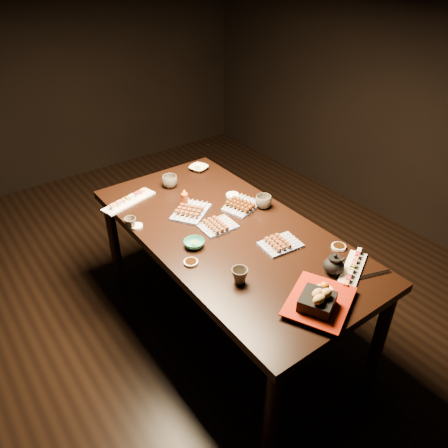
{
  "coord_description": "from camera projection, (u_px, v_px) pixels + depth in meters",
  "views": [
    {
      "loc": [
        -1.21,
        -1.85,
        2.17
      ],
      "look_at": [
        0.04,
        -0.16,
        0.77
      ],
      "focal_mm": 35.0,
      "sensor_mm": 36.0,
      "label": 1
    }
  ],
  "objects": [
    {
      "name": "condiment_bottle",
      "position": [
        185.0,
        198.0,
        2.69
      ],
      "size": [
        0.05,
        0.05,
        0.13
      ],
      "primitive_type": "cylinder",
      "rotation": [
        0.0,
        0.0,
        -0.09
      ],
      "color": "maroon",
      "rests_on": "dining_table"
    },
    {
      "name": "edamame_bowl_green",
      "position": [
        194.0,
        244.0,
        2.38
      ],
      "size": [
        0.14,
        0.14,
        0.04
      ],
      "primitive_type": "imported",
      "rotation": [
        0.0,
        0.0,
        -0.22
      ],
      "color": "#2E8C75",
      "rests_on": "dining_table"
    },
    {
      "name": "sauce_dish_se",
      "position": [
        339.0,
        247.0,
        2.37
      ],
      "size": [
        0.08,
        0.08,
        0.01
      ],
      "primitive_type": "cylinder",
      "rotation": [
        0.0,
        0.0,
        0.02
      ],
      "color": "white",
      "rests_on": "dining_table"
    },
    {
      "name": "teacup_near_left",
      "position": [
        240.0,
        276.0,
        2.12
      ],
      "size": [
        0.09,
        0.09,
        0.08
      ],
      "primitive_type": "imported",
      "rotation": [
        0.0,
        0.0,
        0.04
      ],
      "color": "#4F473D",
      "rests_on": "dining_table"
    },
    {
      "name": "yakitori_plate_right",
      "position": [
        281.0,
        242.0,
        2.37
      ],
      "size": [
        0.23,
        0.18,
        0.05
      ],
      "primitive_type": null,
      "rotation": [
        0.0,
        0.0,
        -0.11
      ],
      "color": "#828EB6",
      "rests_on": "dining_table"
    },
    {
      "name": "edamame_bowl_cream",
      "position": [
        199.0,
        168.0,
        3.15
      ],
      "size": [
        0.16,
        0.16,
        0.03
      ],
      "primitive_type": "imported",
      "rotation": [
        0.0,
        0.0,
        0.37
      ],
      "color": "#F8F2CB",
      "rests_on": "dining_table"
    },
    {
      "name": "ground",
      "position": [
        206.0,
        308.0,
        3.04
      ],
      "size": [
        5.0,
        5.0,
        0.0
      ],
      "primitive_type": "plane",
      "color": "black",
      "rests_on": "ground"
    },
    {
      "name": "teacup_mid_right",
      "position": [
        263.0,
        202.0,
        2.7
      ],
      "size": [
        0.12,
        0.12,
        0.08
      ],
      "primitive_type": "imported",
      "rotation": [
        0.0,
        0.0,
        -0.24
      ],
      "color": "#4F473D",
      "rests_on": "dining_table"
    },
    {
      "name": "sauce_dish_east",
      "position": [
        233.0,
        195.0,
        2.84
      ],
      "size": [
        0.09,
        0.09,
        0.01
      ],
      "primitive_type": "cylinder",
      "rotation": [
        0.0,
        0.0,
        0.11
      ],
      "color": "white",
      "rests_on": "dining_table"
    },
    {
      "name": "yakitori_plate_center",
      "position": [
        218.0,
        224.0,
        2.52
      ],
      "size": [
        0.21,
        0.15,
        0.05
      ],
      "primitive_type": null,
      "rotation": [
        0.0,
        0.0,
        -0.04
      ],
      "color": "#828EB6",
      "rests_on": "dining_table"
    },
    {
      "name": "tempura_tray",
      "position": [
        320.0,
        295.0,
        1.97
      ],
      "size": [
        0.42,
        0.39,
        0.12
      ],
      "primitive_type": null,
      "rotation": [
        0.0,
        0.0,
        0.46
      ],
      "color": "black",
      "rests_on": "dining_table"
    },
    {
      "name": "dining_table",
      "position": [
        229.0,
        280.0,
        2.72
      ],
      "size": [
        1.09,
        1.89,
        0.75
      ],
      "primitive_type": "cube",
      "rotation": [
        0.0,
        0.0,
        0.11
      ],
      "color": "black",
      "rests_on": "ground"
    },
    {
      "name": "chopsticks_se",
      "position": [
        370.0,
        275.0,
        2.17
      ],
      "size": [
        0.23,
        0.1,
        0.01
      ],
      "primitive_type": null,
      "rotation": [
        0.0,
        0.0,
        -0.32
      ],
      "color": "black",
      "rests_on": "dining_table"
    },
    {
      "name": "tsukune_plate",
      "position": [
        242.0,
        204.0,
        2.71
      ],
      "size": [
        0.26,
        0.22,
        0.06
      ],
      "primitive_type": null,
      "rotation": [
        0.0,
        0.0,
        0.29
      ],
      "color": "#828EB6",
      "rests_on": "dining_table"
    },
    {
      "name": "sushi_platter_near",
      "position": [
        353.0,
        268.0,
        2.2
      ],
      "size": [
        0.32,
        0.22,
        0.04
      ],
      "primitive_type": null,
      "rotation": [
        0.0,
        0.0,
        0.48
      ],
      "color": "white",
      "rests_on": "dining_table"
    },
    {
      "name": "sauce_dish_nw",
      "position": [
        137.0,
        226.0,
        2.54
      ],
      "size": [
        0.1,
        0.1,
        0.01
      ],
      "primitive_type": "cylinder",
      "rotation": [
        0.0,
        0.0,
        0.47
      ],
      "color": "white",
      "rests_on": "dining_table"
    },
    {
      "name": "sauce_dish_west",
      "position": [
        191.0,
        262.0,
        2.26
      ],
      "size": [
        0.08,
        0.08,
        0.01
      ],
      "primitive_type": "cylinder",
      "rotation": [
        0.0,
        0.0,
        -0.05
      ],
      "color": "white",
      "rests_on": "dining_table"
    },
    {
      "name": "yakitori_plate_left",
      "position": [
        191.0,
        209.0,
        2.65
      ],
      "size": [
        0.3,
        0.28,
        0.06
      ],
      "primitive_type": null,
      "rotation": [
        0.0,
        0.0,
        0.59
      ],
      "color": "#828EB6",
      "rests_on": "dining_table"
    },
    {
      "name": "teacup_far_left",
      "position": [
        130.0,
        223.0,
        2.52
      ],
      "size": [
        0.08,
        0.08,
        0.07
      ],
      "primitive_type": "imported",
      "rotation": [
        0.0,
        0.0,
        -0.21
      ],
      "color": "#4F473D",
      "rests_on": "dining_table"
    },
    {
      "name": "teacup_far_right",
      "position": [
        170.0,
        181.0,
        2.92
      ],
      "size": [
        0.11,
        0.11,
        0.08
      ],
      "primitive_type": "imported",
      "rotation": [
        0.0,
        0.0,
        -0.04
      ],
      "color": "#4F473D",
      "rests_on": "dining_table"
    },
    {
      "name": "sushi_platter_far",
      "position": [
        129.0,
        199.0,
        2.76
      ],
      "size": [
        0.38,
        0.19,
        0.04
      ],
      "primitive_type": null,
      "rotation": [
        0.0,
        0.0,
        3.39
      ],
      "color": "white",
      "rests_on": "dining_table"
    },
    {
      "name": "chopsticks_near",
      "position": [
        327.0,
        313.0,
        1.96
      ],
      "size": [
        0.21,
        0.09,
        0.01
      ],
      "primitive_type": null,
      "rotation": [
        0.0,
        0.0,
        0.34
      ],
      "color": "black",
      "rests_on": "dining_table"
    },
    {
      "name": "teapot",
      "position": [
        334.0,
        263.0,
        2.17
      ],
      "size": [
        0.14,
        0.14,
        0.11
      ],
      "primitive_type": null,
      "rotation": [
        0.0,
        0.0,
        -0.1
      ],
      "color": "black",
      "rests_on": "dining_table"
    }
  ]
}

